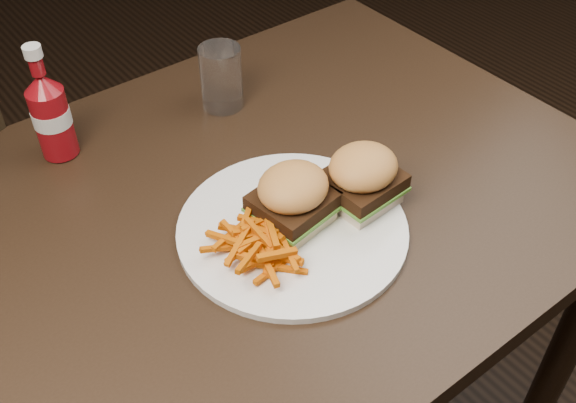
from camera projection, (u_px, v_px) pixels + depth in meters
dining_table at (227, 221)px, 1.00m from camera, size 1.20×0.80×0.04m
plate at (292, 229)px, 0.95m from camera, size 0.33×0.33×0.01m
sandwich_half_a at (293, 215)px, 0.95m from camera, size 0.10×0.10×0.02m
sandwich_half_b at (361, 195)px, 0.98m from camera, size 0.10×0.09×0.02m
fries_pile at (257, 239)px, 0.90m from camera, size 0.13×0.13×0.04m
ketchup_bottle at (53, 122)px, 1.04m from camera, size 0.07×0.07×0.12m
tumbler at (221, 78)px, 1.15m from camera, size 0.09×0.09×0.11m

